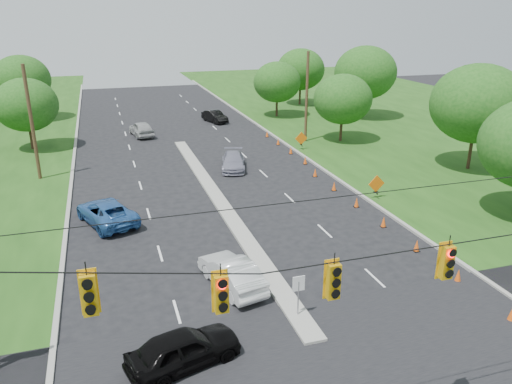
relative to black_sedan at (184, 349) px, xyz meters
name	(u,v)px	position (x,y,z in m)	size (l,w,h in m)	color
curb_left	(72,176)	(-4.83, 25.62, -0.75)	(0.25, 110.00, 0.16)	gray
curb_right	(302,156)	(15.37, 25.62, -0.75)	(0.25, 110.00, 0.16)	gray
median	(219,201)	(5.27, 16.62, -0.75)	(1.00, 34.00, 0.18)	gray
median_sign	(299,288)	(5.27, 1.62, 0.71)	(0.55, 0.06, 2.05)	gray
signal_span	(395,304)	(5.22, -5.38, 4.22)	(25.60, 0.32, 9.00)	#422D1C
utility_pole_far_left	(32,124)	(-7.23, 25.62, 3.75)	(0.28, 0.28, 9.00)	#422D1C
utility_pole_far_right	(307,98)	(17.77, 30.62, 3.75)	(0.28, 0.28, 9.00)	#422D1C
cone_0	(512,314)	(14.03, -1.38, -0.40)	(0.32, 0.32, 0.70)	#E95512
cone_1	(458,275)	(14.03, 2.12, -0.40)	(0.32, 0.32, 0.70)	#E95512
cone_2	(417,245)	(14.03, 5.62, -0.40)	(0.32, 0.32, 0.70)	#E95512
cone_3	(384,222)	(14.03, 9.12, -0.40)	(0.32, 0.32, 0.70)	#E95512
cone_4	(357,202)	(14.03, 12.62, -0.40)	(0.32, 0.32, 0.70)	#E95512
cone_5	(334,186)	(14.03, 16.12, -0.40)	(0.32, 0.32, 0.70)	#E95512
cone_6	(315,173)	(14.03, 19.62, -0.40)	(0.32, 0.32, 0.70)	#E95512
cone_7	(305,160)	(14.63, 23.12, -0.40)	(0.32, 0.32, 0.70)	#E95512
cone_8	(291,150)	(14.63, 26.62, -0.40)	(0.32, 0.32, 0.70)	#E95512
cone_9	(278,141)	(14.63, 30.12, -0.40)	(0.32, 0.32, 0.70)	#E95512
cone_10	(267,134)	(14.63, 33.62, -0.40)	(0.32, 0.32, 0.70)	#E95512
work_sign_1	(376,185)	(16.07, 13.62, 0.34)	(1.27, 0.58, 1.37)	black
work_sign_2	(301,139)	(16.07, 27.62, 0.34)	(1.27, 0.58, 1.37)	black
tree_5	(26,105)	(-8.73, 35.62, 3.59)	(5.88, 5.88, 6.86)	black
tree_6	(22,79)	(-10.73, 50.62, 4.21)	(6.72, 6.72, 7.84)	black
tree_8	(478,104)	(27.27, 17.62, 4.83)	(7.56, 7.56, 8.82)	black
tree_9	(343,99)	(21.27, 29.62, 3.59)	(5.88, 5.88, 6.86)	black
tree_10	(365,73)	(29.27, 39.62, 4.83)	(7.56, 7.56, 8.82)	black
tree_11	(301,69)	(25.27, 50.62, 4.21)	(6.72, 6.72, 7.84)	black
tree_12	(277,82)	(19.27, 43.62, 3.59)	(5.88, 5.88, 6.86)	black
black_sedan	(184,349)	(0.00, 0.00, 0.00)	(1.77, 4.40, 1.50)	black
white_sedan	(232,273)	(3.18, 5.03, 0.01)	(1.60, 4.60, 1.51)	silver
blue_pickup	(107,212)	(-2.37, 14.88, 0.00)	(2.48, 5.39, 1.50)	#2A5B9C
silver_car_far	(233,161)	(8.24, 23.63, -0.07)	(1.91, 4.69, 1.36)	gray
silver_car_oncoming	(141,129)	(1.90, 38.06, 0.05)	(1.89, 4.69, 1.60)	#A7A7A7
dark_car_receding	(215,116)	(11.01, 42.69, -0.05)	(1.47, 4.22, 1.39)	black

